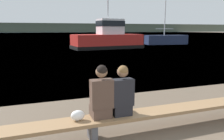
{
  "coord_description": "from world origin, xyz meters",
  "views": [
    {
      "loc": [
        -1.71,
        -1.24,
        2.14
      ],
      "look_at": [
        0.68,
        5.65,
        0.78
      ],
      "focal_mm": 35.0,
      "sensor_mm": 36.0,
      "label": 1
    }
  ],
  "objects_px": {
    "bench_main": "(92,122)",
    "person_right": "(122,94)",
    "shopping_bag": "(78,115)",
    "person_left": "(101,95)",
    "moored_sailboat": "(166,40)",
    "tugboat_red": "(108,39)"
  },
  "relations": [
    {
      "from": "person_left",
      "to": "shopping_bag",
      "type": "relative_size",
      "value": 4.01
    },
    {
      "from": "person_right",
      "to": "moored_sailboat",
      "type": "distance_m",
      "value": 28.66
    },
    {
      "from": "person_left",
      "to": "shopping_bag",
      "type": "bearing_deg",
      "value": 178.92
    },
    {
      "from": "person_left",
      "to": "moored_sailboat",
      "type": "bearing_deg",
      "value": 54.72
    },
    {
      "from": "person_right",
      "to": "moored_sailboat",
      "type": "height_order",
      "value": "moored_sailboat"
    },
    {
      "from": "tugboat_red",
      "to": "moored_sailboat",
      "type": "bearing_deg",
      "value": -75.98
    },
    {
      "from": "person_right",
      "to": "tugboat_red",
      "type": "xyz_separation_m",
      "value": [
        6.22,
        20.0,
        0.17
      ]
    },
    {
      "from": "person_left",
      "to": "person_right",
      "type": "xyz_separation_m",
      "value": [
        0.43,
        0.0,
        -0.02
      ]
    },
    {
      "from": "tugboat_red",
      "to": "person_right",
      "type": "bearing_deg",
      "value": 157.03
    },
    {
      "from": "bench_main",
      "to": "moored_sailboat",
      "type": "relative_size",
      "value": 1.04
    },
    {
      "from": "bench_main",
      "to": "tugboat_red",
      "type": "xyz_separation_m",
      "value": [
        6.84,
        20.01,
        0.68
      ]
    },
    {
      "from": "bench_main",
      "to": "moored_sailboat",
      "type": "height_order",
      "value": "moored_sailboat"
    },
    {
      "from": "person_left",
      "to": "person_right",
      "type": "bearing_deg",
      "value": 0.18
    },
    {
      "from": "shopping_bag",
      "to": "moored_sailboat",
      "type": "xyz_separation_m",
      "value": [
        17.16,
        23.59,
        0.16
      ]
    },
    {
      "from": "moored_sailboat",
      "to": "shopping_bag",
      "type": "bearing_deg",
      "value": 150.64
    },
    {
      "from": "bench_main",
      "to": "moored_sailboat",
      "type": "distance_m",
      "value": 29.03
    },
    {
      "from": "bench_main",
      "to": "shopping_bag",
      "type": "bearing_deg",
      "value": 175.98
    },
    {
      "from": "person_left",
      "to": "shopping_bag",
      "type": "height_order",
      "value": "person_left"
    },
    {
      "from": "person_right",
      "to": "shopping_bag",
      "type": "relative_size",
      "value": 3.89
    },
    {
      "from": "bench_main",
      "to": "tugboat_red",
      "type": "bearing_deg",
      "value": 71.12
    },
    {
      "from": "person_left",
      "to": "person_right",
      "type": "height_order",
      "value": "person_left"
    },
    {
      "from": "bench_main",
      "to": "person_right",
      "type": "bearing_deg",
      "value": 1.09
    }
  ]
}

